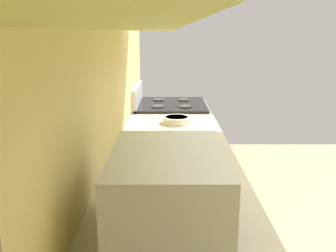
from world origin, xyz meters
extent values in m
cube|color=#E3C876|center=(0.00, 1.49, 1.36)|extent=(4.13, 0.12, 2.72)
cube|color=#B9B3A3|center=(-0.44, 1.11, 0.90)|extent=(3.12, 0.67, 0.02)
cube|color=#332819|center=(0.22, 0.79, 0.44)|extent=(0.01, 0.01, 0.81)
cube|color=#332819|center=(0.67, 0.79, 0.44)|extent=(0.01, 0.01, 0.81)
cube|color=#B7BABF|center=(1.47, 1.11, 0.45)|extent=(0.70, 0.64, 0.91)
cube|color=black|center=(1.47, 0.78, 0.41)|extent=(0.55, 0.01, 0.50)
cube|color=black|center=(1.47, 1.11, 0.92)|extent=(0.67, 0.61, 0.02)
cube|color=#B7BABF|center=(1.47, 1.41, 1.00)|extent=(0.67, 0.04, 0.18)
cylinder|color=#38383D|center=(1.32, 0.99, 0.93)|extent=(0.11, 0.11, 0.01)
cylinder|color=#38383D|center=(1.62, 0.99, 0.93)|extent=(0.11, 0.11, 0.01)
cylinder|color=#38383D|center=(1.32, 1.22, 0.93)|extent=(0.11, 0.11, 0.01)
cylinder|color=#38383D|center=(1.62, 1.22, 0.93)|extent=(0.11, 0.11, 0.01)
cube|color=#B7BABF|center=(-0.64, 1.13, 1.05)|extent=(0.49, 0.35, 0.28)
cube|color=black|center=(-0.69, 0.95, 1.05)|extent=(0.30, 0.01, 0.20)
cube|color=#2D2D33|center=(-0.45, 0.95, 1.05)|extent=(0.09, 0.01, 0.20)
cylinder|color=silver|center=(0.84, 1.07, 0.93)|extent=(0.20, 0.20, 0.05)
cylinder|color=#F4F4BC|center=(0.84, 1.07, 0.94)|extent=(0.16, 0.16, 0.02)
camera|label=1|loc=(-1.68, 1.13, 1.54)|focal=38.71mm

